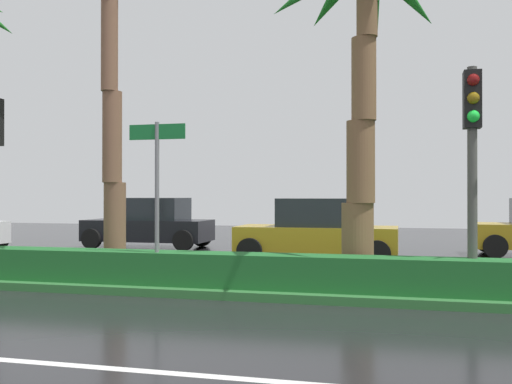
# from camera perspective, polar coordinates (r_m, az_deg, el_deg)

# --- Properties ---
(ground_plane) EXTENTS (90.00, 42.00, 0.10)m
(ground_plane) POSITION_cam_1_polar(r_m,az_deg,el_deg) (13.05, -0.95, -8.48)
(ground_plane) COLOR black
(near_lane_divider_stripe) EXTENTS (81.00, 0.14, 0.01)m
(near_lane_divider_stripe) POSITION_cam_1_polar(r_m,az_deg,el_deg) (6.67, -17.49, -15.89)
(near_lane_divider_stripe) COLOR white
(near_lane_divider_stripe) RESTS_ON ground_plane
(median_strip) EXTENTS (85.50, 4.00, 0.15)m
(median_strip) POSITION_cam_1_polar(r_m,az_deg,el_deg) (12.08, -2.20, -8.54)
(median_strip) COLOR #2D6B33
(median_strip) RESTS_ON ground_plane
(median_hedge) EXTENTS (76.50, 0.70, 0.60)m
(median_hedge) POSITION_cam_1_polar(r_m,az_deg,el_deg) (10.71, -4.34, -7.57)
(median_hedge) COLOR #1E6028
(median_hedge) RESTS_ON median_strip
(palm_tree_centre) EXTENTS (3.97, 3.85, 6.59)m
(palm_tree_centre) POSITION_cam_1_polar(r_m,az_deg,el_deg) (11.30, 10.71, 17.28)
(palm_tree_centre) COLOR brown
(palm_tree_centre) RESTS_ON median_strip
(traffic_signal_median_right) EXTENTS (0.28, 0.43, 3.80)m
(traffic_signal_median_right) POSITION_cam_1_polar(r_m,az_deg,el_deg) (10.38, 20.44, 5.04)
(traffic_signal_median_right) COLOR #4C4C47
(traffic_signal_median_right) RESTS_ON median_strip
(street_name_sign) EXTENTS (1.10, 0.08, 3.00)m
(street_name_sign) POSITION_cam_1_polar(r_m,az_deg,el_deg) (10.86, -9.67, 1.15)
(street_name_sign) COLOR slate
(street_name_sign) RESTS_ON median_strip
(car_in_traffic_second) EXTENTS (4.30, 2.02, 1.72)m
(car_in_traffic_second) POSITION_cam_1_polar(r_m,az_deg,el_deg) (20.46, -10.41, -3.07)
(car_in_traffic_second) COLOR black
(car_in_traffic_second) RESTS_ON ground_plane
(car_in_traffic_third) EXTENTS (4.30, 2.02, 1.72)m
(car_in_traffic_third) POSITION_cam_1_polar(r_m,az_deg,el_deg) (15.91, 6.15, -3.85)
(car_in_traffic_third) COLOR #B28C1E
(car_in_traffic_third) RESTS_ON ground_plane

